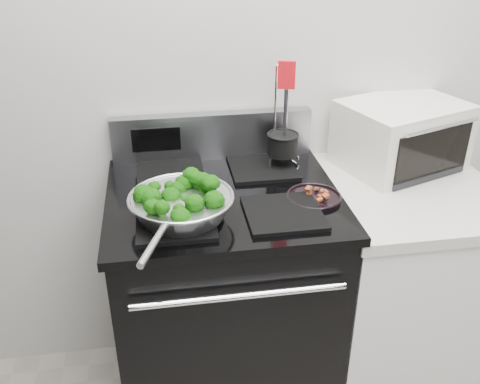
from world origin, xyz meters
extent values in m
cube|color=#B7B4AE|center=(0.00, 1.75, 1.35)|extent=(4.00, 0.02, 2.70)
cube|color=black|center=(-0.30, 1.41, 0.46)|extent=(0.76, 0.66, 0.92)
cube|color=black|center=(-0.30, 1.41, 0.94)|extent=(0.79, 0.69, 0.03)
cube|color=#99999E|center=(-0.30, 1.72, 1.04)|extent=(0.76, 0.05, 0.18)
cube|color=black|center=(-0.47, 1.24, 0.96)|extent=(0.24, 0.24, 0.01)
cube|color=black|center=(-0.13, 1.24, 0.96)|extent=(0.24, 0.24, 0.01)
cube|color=black|center=(-0.47, 1.58, 0.96)|extent=(0.24, 0.24, 0.01)
cube|color=black|center=(-0.13, 1.58, 0.96)|extent=(0.24, 0.24, 0.01)
cube|color=white|center=(0.39, 1.41, 0.44)|extent=(0.60, 0.66, 0.88)
cube|color=beige|center=(0.39, 1.41, 0.90)|extent=(0.62, 0.68, 0.04)
torus|color=silver|center=(-0.45, 1.27, 1.03)|extent=(0.33, 0.33, 0.01)
cylinder|color=silver|center=(-0.54, 1.03, 1.02)|extent=(0.09, 0.19, 0.02)
cylinder|color=black|center=(-0.01, 1.33, 0.95)|extent=(0.19, 0.19, 0.01)
cylinder|color=black|center=(-0.06, 1.58, 1.04)|extent=(0.11, 0.11, 0.08)
cylinder|color=black|center=(-0.06, 1.58, 1.14)|extent=(0.02, 0.02, 0.24)
cube|color=red|center=(-0.06, 1.58, 1.31)|extent=(0.06, 0.03, 0.10)
cube|color=white|center=(0.41, 1.60, 1.05)|extent=(0.52, 0.45, 0.25)
cube|color=black|center=(0.41, 1.43, 1.04)|extent=(0.33, 0.12, 0.18)
camera|label=1|loc=(-0.50, -0.18, 1.81)|focal=40.00mm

